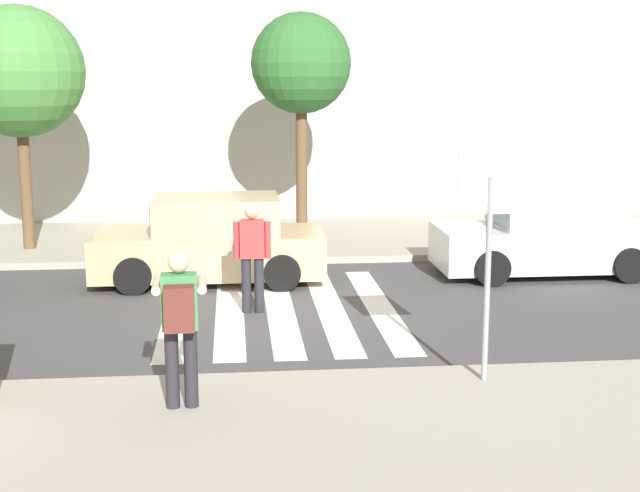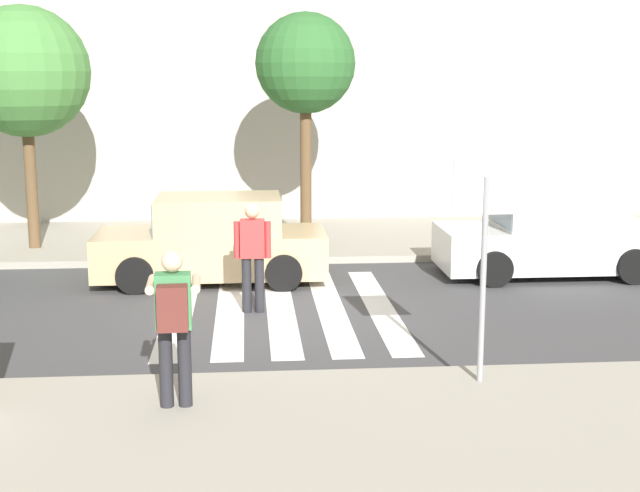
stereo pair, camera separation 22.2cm
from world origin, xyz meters
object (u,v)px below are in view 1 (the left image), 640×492
object	(u,v)px
street_tree_west	(19,72)
street_tree_center	(301,65)
pedestrian_crossing	(252,252)
parked_car_white	(548,236)
parked_car_tan	(211,242)
photographer_with_backpack	(180,316)
stop_sign	(490,212)

from	to	relation	value
street_tree_west	street_tree_center	size ratio (longest dim) A/B	1.02
pedestrian_crossing	parked_car_white	size ratio (longest dim) A/B	0.42
parked_car_white	street_tree_center	world-z (taller)	street_tree_center
pedestrian_crossing	street_tree_west	size ratio (longest dim) A/B	0.35
pedestrian_crossing	parked_car_tan	bearing A→B (deg)	107.33
photographer_with_backpack	pedestrian_crossing	size ratio (longest dim) A/B	1.00
street_tree_west	stop_sign	bearing A→B (deg)	-51.07
stop_sign	parked_car_tan	xyz separation A→B (m)	(-3.32, 6.04, -1.42)
pedestrian_crossing	street_tree_west	xyz separation A→B (m)	(-4.50, 5.00, 2.75)
street_tree_center	stop_sign	bearing A→B (deg)	-80.69
stop_sign	pedestrian_crossing	distance (m)	4.79
parked_car_white	street_tree_center	distance (m)	6.11
photographer_with_backpack	parked_car_tan	xyz separation A→B (m)	(0.18, 6.60, -0.44)
photographer_with_backpack	parked_car_white	size ratio (longest dim) A/B	0.42
stop_sign	pedestrian_crossing	bearing A→B (deg)	124.49
stop_sign	parked_car_white	world-z (taller)	stop_sign
street_tree_west	street_tree_center	xyz separation A→B (m)	(5.67, 0.05, 0.15)
photographer_with_backpack	pedestrian_crossing	distance (m)	4.48
pedestrian_crossing	street_tree_west	world-z (taller)	street_tree_west
parked_car_white	street_tree_west	bearing A→B (deg)	164.51
photographer_with_backpack	street_tree_center	size ratio (longest dim) A/B	0.36
pedestrian_crossing	street_tree_center	world-z (taller)	street_tree_center
stop_sign	parked_car_white	distance (m)	6.86
photographer_with_backpack	street_tree_west	bearing A→B (deg)	111.14
parked_car_tan	street_tree_west	world-z (taller)	street_tree_west
stop_sign	parked_car_tan	distance (m)	7.03
street_tree_west	photographer_with_backpack	bearing A→B (deg)	-68.86
parked_car_white	street_tree_west	size ratio (longest dim) A/B	0.83
stop_sign	parked_car_tan	bearing A→B (deg)	118.79
parked_car_white	street_tree_west	distance (m)	10.87
stop_sign	street_tree_center	distance (m)	9.16
parked_car_white	parked_car_tan	bearing A→B (deg)	180.00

